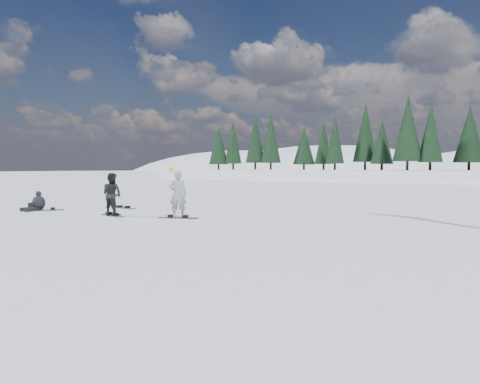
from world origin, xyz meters
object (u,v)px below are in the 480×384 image
at_px(snowboarder_man, 112,194).
at_px(gear_bag, 34,206).
at_px(seated_rider, 38,203).
at_px(snowboarder_woman, 178,194).
at_px(snowboard_loose_c, 123,208).
at_px(snowboard_loose_a, 46,210).

distance_m(snowboarder_man, gear_bag, 5.20).
relative_size(seated_rider, gear_bag, 2.24).
relative_size(snowboarder_woman, snowboard_loose_c, 1.27).
xyz_separation_m(snowboard_loose_c, snowboard_loose_a, (-1.87, -2.72, 0.00)).
bearing_deg(snowboard_loose_a, snowboarder_man, -57.65).
bearing_deg(snowboarder_man, snowboard_loose_c, -57.29).
distance_m(seated_rider, snowboard_loose_c, 3.65).
distance_m(snowboarder_man, snowboard_loose_a, 4.22).
distance_m(snowboarder_man, seated_rider, 4.49).
xyz_separation_m(snowboarder_woman, snowboard_loose_a, (-6.82, -1.01, -0.88)).
xyz_separation_m(snowboarder_man, seated_rider, (-4.45, -0.38, -0.50)).
bearing_deg(seated_rider, gear_bag, 160.05).
height_order(snowboarder_man, snowboard_loose_a, snowboarder_man).
xyz_separation_m(snowboarder_woman, snowboarder_man, (-2.68, -0.83, -0.06)).
bearing_deg(gear_bag, snowboarder_man, 1.38).
height_order(seated_rider, gear_bag, seated_rider).
bearing_deg(seated_rider, snowboarder_man, 4.95).
height_order(gear_bag, snowboard_loose_a, gear_bag).
bearing_deg(snowboard_loose_c, gear_bag, -134.27).
xyz_separation_m(snowboarder_woman, snowboard_loose_c, (-4.95, 1.71, -0.88)).
xyz_separation_m(seated_rider, gear_bag, (-0.70, 0.26, -0.18)).
height_order(snowboarder_woman, seated_rider, snowboarder_woman).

